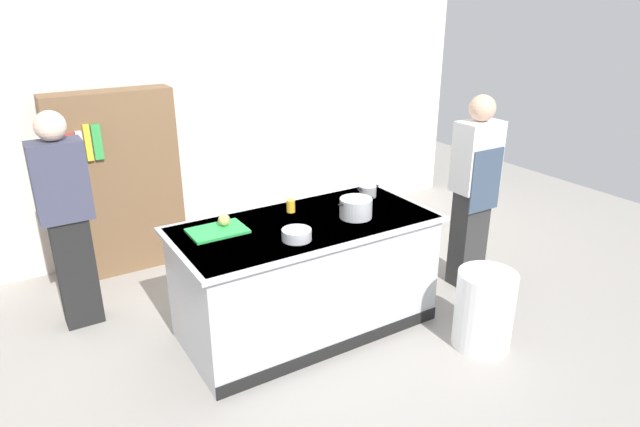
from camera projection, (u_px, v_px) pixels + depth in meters
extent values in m
plane|color=#9E9991|center=(307.00, 326.00, 4.45)|extent=(10.00, 10.00, 0.00)
cube|color=silver|center=(200.00, 98.00, 5.55)|extent=(6.40, 0.12, 3.00)
cube|color=#B7BABF|center=(306.00, 276.00, 4.28)|extent=(1.90, 0.90, 0.90)
cube|color=#B7BABF|center=(305.00, 224.00, 4.12)|extent=(1.98, 0.98, 0.03)
cube|color=black|center=(338.00, 349.00, 4.07)|extent=(1.90, 0.01, 0.10)
cube|color=green|center=(217.00, 231.00, 3.94)|extent=(0.40, 0.28, 0.02)
sphere|color=tan|center=(224.00, 220.00, 3.99)|extent=(0.09, 0.09, 0.09)
cylinder|color=#B7BABF|center=(356.00, 208.00, 4.18)|extent=(0.25, 0.25, 0.15)
cube|color=black|center=(341.00, 205.00, 4.10)|extent=(0.04, 0.02, 0.01)
cube|color=black|center=(371.00, 198.00, 4.23)|extent=(0.04, 0.02, 0.01)
cylinder|color=#99999E|center=(368.00, 191.00, 4.62)|extent=(0.14, 0.14, 0.09)
cube|color=black|center=(359.00, 189.00, 4.57)|extent=(0.04, 0.02, 0.01)
cube|color=black|center=(376.00, 186.00, 4.65)|extent=(0.04, 0.02, 0.01)
cylinder|color=#B7BABF|center=(297.00, 235.00, 3.81)|extent=(0.21, 0.21, 0.08)
cylinder|color=yellow|center=(291.00, 206.00, 4.29)|extent=(0.07, 0.07, 0.10)
cylinder|color=white|center=(484.00, 310.00, 4.11)|extent=(0.43, 0.43, 0.60)
cube|color=#303030|center=(468.00, 237.00, 4.96)|extent=(0.28, 0.20, 0.90)
cube|color=silver|center=(477.00, 156.00, 4.68)|extent=(0.38, 0.24, 0.60)
sphere|color=#D3AA8C|center=(482.00, 108.00, 4.53)|extent=(0.22, 0.22, 0.22)
cube|color=#38475B|center=(486.00, 181.00, 4.65)|extent=(0.34, 0.02, 0.54)
cube|color=black|center=(77.00, 271.00, 4.35)|extent=(0.28, 0.20, 0.90)
cube|color=#3D3F55|center=(60.00, 181.00, 4.07)|extent=(0.38, 0.24, 0.60)
sphere|color=beige|center=(50.00, 126.00, 3.92)|extent=(0.22, 0.22, 0.22)
cube|color=brown|center=(119.00, 184.00, 5.10)|extent=(1.10, 0.28, 1.70)
cube|color=orange|center=(62.00, 151.00, 4.60)|extent=(0.05, 0.03, 0.22)
cube|color=red|center=(72.00, 149.00, 4.64)|extent=(0.07, 0.03, 0.25)
cube|color=white|center=(80.00, 147.00, 4.67)|extent=(0.05, 0.03, 0.26)
cube|color=yellow|center=(88.00, 143.00, 4.69)|extent=(0.05, 0.03, 0.31)
cube|color=green|center=(97.00, 142.00, 4.73)|extent=(0.07, 0.03, 0.30)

